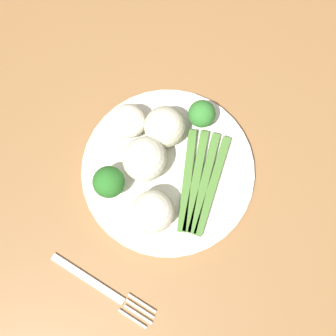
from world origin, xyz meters
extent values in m
cube|color=tan|center=(0.00, 0.00, -0.01)|extent=(6.00, 6.00, 0.02)
cube|color=olive|center=(0.00, 0.00, 0.72)|extent=(1.16, 1.08, 0.04)
cylinder|color=olive|center=(-0.52, -0.48, 0.35)|extent=(0.07, 0.07, 0.70)
cylinder|color=brown|center=(-0.37, -0.57, 0.23)|extent=(0.04, 0.04, 0.45)
cylinder|color=silver|center=(-0.06, -0.02, 0.75)|extent=(0.26, 0.26, 0.01)
cube|color=#47752D|center=(-0.05, 0.05, 0.76)|extent=(0.15, 0.01, 0.01)
cube|color=#47752D|center=(-0.05, 0.03, 0.76)|extent=(0.15, 0.02, 0.01)
cube|color=#47752D|center=(-0.05, 0.02, 0.76)|extent=(0.15, 0.03, 0.01)
cube|color=#47752D|center=(-0.05, 0.01, 0.76)|extent=(0.15, 0.04, 0.01)
cylinder|color=#568E33|center=(-0.01, -0.09, 0.76)|extent=(0.02, 0.02, 0.02)
sphere|color=#286B23|center=(-0.01, -0.09, 0.79)|extent=(0.04, 0.04, 0.04)
cylinder|color=#609E3D|center=(-0.15, 0.00, 0.76)|extent=(0.01, 0.01, 0.01)
sphere|color=#337A2D|center=(-0.15, 0.00, 0.78)|extent=(0.04, 0.04, 0.04)
sphere|color=silver|center=(-0.10, -0.10, 0.78)|extent=(0.05, 0.05, 0.05)
sphere|color=silver|center=(0.01, -0.02, 0.79)|extent=(0.06, 0.06, 0.06)
sphere|color=beige|center=(-0.11, -0.04, 0.79)|extent=(0.06, 0.06, 0.06)
sphere|color=silver|center=(-0.05, -0.06, 0.79)|extent=(0.06, 0.06, 0.06)
cube|color=silver|center=(0.13, -0.08, 0.74)|extent=(0.04, 0.12, 0.00)
cube|color=silver|center=(0.16, -0.01, 0.74)|extent=(0.01, 0.04, 0.00)
cube|color=silver|center=(0.15, 0.00, 0.74)|extent=(0.01, 0.04, 0.00)
cube|color=silver|center=(0.14, 0.00, 0.74)|extent=(0.01, 0.04, 0.00)
cube|color=silver|center=(0.13, 0.00, 0.74)|extent=(0.01, 0.04, 0.00)
camera|label=1|loc=(0.08, 0.02, 1.32)|focal=42.58mm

